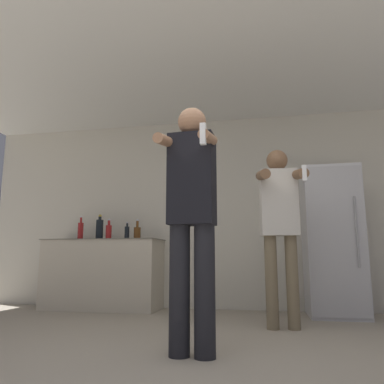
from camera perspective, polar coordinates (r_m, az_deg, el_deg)
The scene contains 11 objects.
wall_back at distance 5.05m, azimuth 5.87°, elevation -2.89°, with size 7.00×0.06×2.55m.
ceiling_slab at distance 4.02m, azimuth 3.46°, elevation 18.61°, with size 7.00×3.46×0.05m.
refrigerator at distance 4.68m, azimuth 20.54°, elevation -7.02°, with size 0.62×0.73×1.69m.
counter at distance 5.13m, azimuth -13.42°, elevation -12.05°, with size 1.53×0.61×0.89m.
bottle_dark_rum at distance 5.08m, azimuth -13.91°, elevation -5.45°, with size 0.09×0.09×0.33m.
bottle_red_label at distance 4.93m, azimuth -9.88°, elevation -6.04°, with size 0.06×0.06×0.22m.
bottle_short_whiskey at distance 4.88m, azimuth -8.35°, elevation -6.04°, with size 0.09×0.09×0.26m.
bottle_green_wine at distance 5.19m, azimuth -16.63°, elevation -5.62°, with size 0.07×0.07×0.31m.
bottle_tall_gin at distance 5.02m, azimuth -12.59°, elevation -5.84°, with size 0.08×0.08×0.27m.
person_woman_foreground at distance 2.64m, azimuth -0.03°, elevation -3.41°, with size 0.40×0.45×1.74m.
person_man_side at distance 3.71m, azimuth 13.20°, elevation -3.71°, with size 0.47×0.55×1.71m.
Camera 1 is at (0.45, -2.03, 0.65)m, focal length 35.00 mm.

